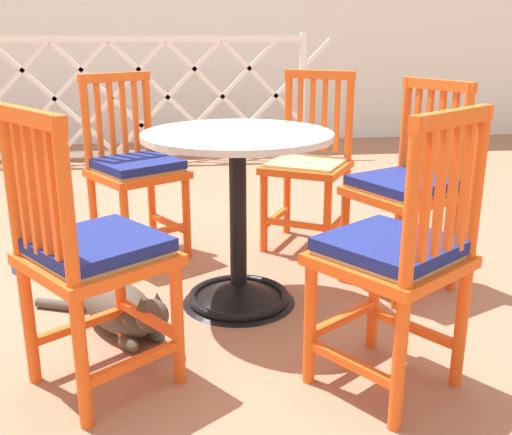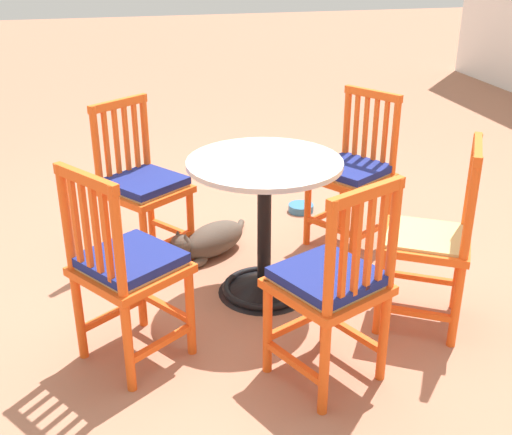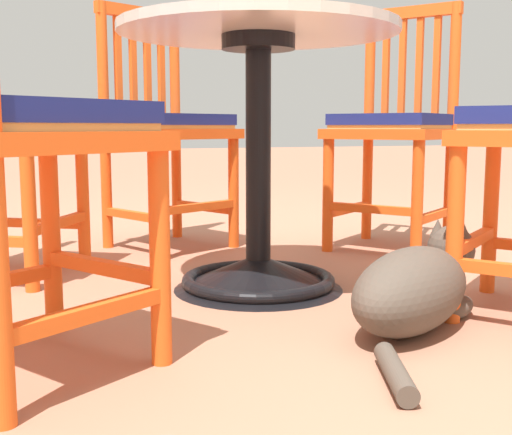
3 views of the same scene
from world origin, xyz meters
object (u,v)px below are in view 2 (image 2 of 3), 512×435
(orange_chair_by_planter, at_px, (127,268))
(orange_chair_near_fence, at_px, (331,285))
(orange_chair_facing_out, at_px, (352,174))
(pet_water_bowl, at_px, (301,208))
(tabby_cat, at_px, (209,241))
(cafe_table, at_px, (264,243))
(orange_chair_tucked_in, at_px, (432,241))
(orange_chair_at_corner, at_px, (143,187))

(orange_chair_by_planter, bearing_deg, orange_chair_near_fence, 67.11)
(orange_chair_facing_out, xyz_separation_m, pet_water_bowl, (-0.52, -0.14, -0.42))
(orange_chair_near_fence, xyz_separation_m, tabby_cat, (-1.21, -0.30, -0.35))
(orange_chair_by_planter, xyz_separation_m, tabby_cat, (-0.88, 0.48, -0.35))
(cafe_table, height_order, orange_chair_tucked_in, orange_chair_tucked_in)
(orange_chair_tucked_in, relative_size, orange_chair_by_planter, 1.00)
(orange_chair_near_fence, bearing_deg, orange_chair_facing_out, 155.20)
(orange_chair_near_fence, bearing_deg, cafe_table, -173.17)
(orange_chair_at_corner, height_order, orange_chair_near_fence, same)
(orange_chair_near_fence, bearing_deg, orange_chair_at_corner, -152.58)
(orange_chair_tucked_in, bearing_deg, cafe_table, -122.91)
(orange_chair_by_planter, height_order, orange_chair_near_fence, same)
(orange_chair_at_corner, bearing_deg, orange_chair_facing_out, 86.87)
(cafe_table, height_order, orange_chair_by_planter, orange_chair_by_planter)
(orange_chair_at_corner, relative_size, tabby_cat, 1.60)
(orange_chair_near_fence, relative_size, pet_water_bowl, 5.36)
(orange_chair_facing_out, bearing_deg, orange_chair_tucked_in, 2.86)
(orange_chair_facing_out, distance_m, orange_chair_at_corner, 1.21)
(orange_chair_by_planter, relative_size, pet_water_bowl, 5.36)
(orange_chair_facing_out, xyz_separation_m, orange_chair_at_corner, (-0.07, -1.20, 0.00))
(cafe_table, xyz_separation_m, orange_chair_tucked_in, (0.44, 0.69, 0.15))
(cafe_table, xyz_separation_m, orange_chair_by_planter, (0.41, -0.70, 0.16))
(cafe_table, distance_m, orange_chair_facing_out, 0.80)
(orange_chair_at_corner, xyz_separation_m, orange_chair_by_planter, (0.93, -0.13, 0.00))
(cafe_table, height_order, tabby_cat, cafe_table)
(orange_chair_tucked_in, distance_m, tabby_cat, 1.32)
(tabby_cat, bearing_deg, orange_chair_at_corner, -97.46)
(cafe_table, relative_size, orange_chair_at_corner, 0.83)
(orange_chair_facing_out, relative_size, orange_chair_by_planter, 1.00)
(orange_chair_facing_out, xyz_separation_m, orange_chair_near_fence, (1.19, -0.55, 0.00))
(tabby_cat, bearing_deg, cafe_table, 24.58)
(cafe_table, bearing_deg, orange_chair_tucked_in, 57.09)
(tabby_cat, height_order, pet_water_bowl, tabby_cat)
(orange_chair_facing_out, distance_m, tabby_cat, 0.92)
(cafe_table, relative_size, orange_chair_near_fence, 0.83)
(orange_chair_by_planter, bearing_deg, cafe_table, 120.62)
(cafe_table, height_order, orange_chair_facing_out, orange_chair_facing_out)
(tabby_cat, bearing_deg, pet_water_bowl, 125.05)
(orange_chair_facing_out, distance_m, orange_chair_near_fence, 1.31)
(tabby_cat, xyz_separation_m, pet_water_bowl, (-0.50, 0.71, -0.07))
(orange_chair_near_fence, bearing_deg, pet_water_bowl, 166.53)
(tabby_cat, bearing_deg, orange_chair_tucked_in, 44.62)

